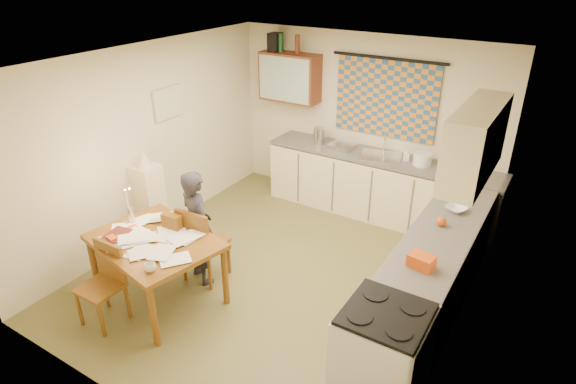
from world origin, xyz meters
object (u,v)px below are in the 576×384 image
Objects in this scene: counter_back at (379,187)px; dining_table at (158,269)px; stove at (381,362)px; person at (198,227)px; chair_far at (205,256)px; shelf_stand at (150,204)px; counter_right at (430,281)px.

dining_table is (-1.30, -3.02, -0.07)m from counter_back.
person is at bearing 165.95° from stove.
counter_back is at bearing -117.17° from chair_far.
stove is 0.94× the size of shelf_stand.
shelf_stand is at bearing -135.77° from counter_back.
chair_far is at bearing -116.22° from person.
person is at bearing 86.34° from dining_table.
chair_far reaches higher than counter_right.
stove is 0.68× the size of dining_table.
person reaches higher than chair_far.
counter_back is at bearing 78.75° from dining_table.
counter_right is at bearing 6.42° from shelf_stand.
person reaches higher than dining_table.
counter_right is at bearing -142.41° from person.
dining_table is 1.57× the size of chair_far.
counter_back is 3.37m from stove.
counter_right is 2.55m from person.
counter_right reaches higher than dining_table.
stove is at bearing -90.00° from counter_right.
counter_right is 2.50m from chair_far.
counter_right is 3.11× the size of chair_far.
counter_back is 2.21m from counter_right.
shelf_stand is (-3.54, 0.92, 0.03)m from stove.
counter_back is 2.78m from person.
chair_far is at bearing -164.29° from counter_right.
shelf_stand is at bearing -173.58° from counter_right.
counter_back is 3.48× the size of chair_far.
stove is at bearing 9.88° from dining_table.
stove is (0.00, -1.32, 0.05)m from counter_right.
shelf_stand is at bearing 5.48° from person.
dining_table is at bearing 177.82° from stove.
counter_back is 3.26× the size of stove.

